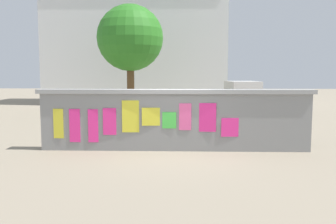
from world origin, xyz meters
TOP-DOWN VIEW (x-y plane):
  - ground at (0.00, 8.00)m, footprint 60.00×60.00m
  - poster_wall at (-0.01, -0.00)m, footprint 7.84×0.42m
  - auto_rickshaw_truck at (1.78, 4.89)m, footprint 3.78×2.01m
  - motorcycle at (-2.23, 1.69)m, footprint 1.90×0.56m
  - bicycle_near at (-1.58, 3.56)m, footprint 1.70×0.44m
  - bicycle_far at (3.26, 1.16)m, footprint 1.71×0.44m
  - person_walking at (-0.62, 1.01)m, footprint 0.46×0.46m
  - person_bystander at (1.84, 0.85)m, footprint 0.41×0.41m
  - tree_roadside at (-2.48, 9.09)m, footprint 3.49×3.49m
  - building_background at (-2.94, 16.26)m, footprint 12.67×5.56m

SIDE VIEW (x-z plane):
  - ground at x=0.00m, z-range 0.00..0.00m
  - bicycle_near at x=-1.58m, z-range -0.11..0.84m
  - bicycle_far at x=3.26m, z-range -0.11..0.84m
  - motorcycle at x=-2.23m, z-range 0.03..0.90m
  - poster_wall at x=-0.01m, z-range 0.02..1.77m
  - auto_rickshaw_truck at x=1.78m, z-range -0.02..1.83m
  - person_walking at x=-0.62m, z-range 0.18..1.80m
  - person_bystander at x=1.84m, z-range 0.18..1.80m
  - tree_roadside at x=-2.48m, z-range 1.11..6.87m
  - building_background at x=-2.94m, z-range 0.02..8.45m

